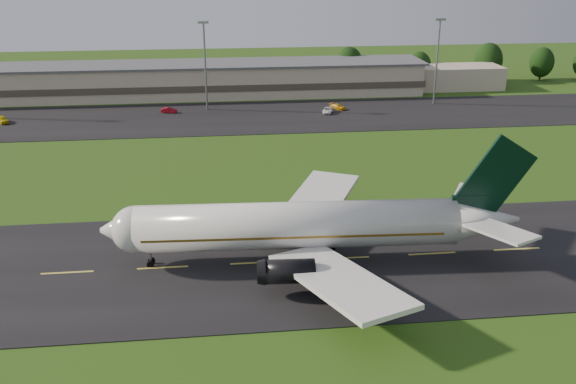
{
  "coord_description": "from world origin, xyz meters",
  "views": [
    {
      "loc": [
        7.06,
        -69.14,
        35.49
      ],
      "look_at": [
        15.9,
        8.0,
        6.0
      ],
      "focal_mm": 40.0,
      "sensor_mm": 36.0,
      "label": 1
    }
  ],
  "objects": [
    {
      "name": "terminal",
      "position": [
        6.4,
        96.18,
        3.99
      ],
      "size": [
        145.0,
        16.0,
        8.4
      ],
      "color": "#BFAD92",
      "rests_on": "ground"
    },
    {
      "name": "apron",
      "position": [
        0.0,
        72.0,
        0.05
      ],
      "size": [
        260.0,
        30.0,
        0.1
      ],
      "primitive_type": "cube",
      "color": "black",
      "rests_on": "ground"
    },
    {
      "name": "service_vehicle_d",
      "position": [
        35.57,
        76.74,
        0.7
      ],
      "size": [
        3.82,
        4.36,
        1.21
      ],
      "primitive_type": "imported",
      "rotation": [
        0.0,
        0.0,
        0.63
      ],
      "color": "#E4A10D",
      "rests_on": "apron"
    },
    {
      "name": "service_vehicle_b",
      "position": [
        -3.71,
        77.72,
        0.7
      ],
      "size": [
        3.87,
        2.16,
        1.21
      ],
      "primitive_type": "imported",
      "rotation": [
        0.0,
        0.0,
        1.32
      ],
      "color": "maroon",
      "rests_on": "apron"
    },
    {
      "name": "taxiway",
      "position": [
        0.0,
        0.0,
        0.05
      ],
      "size": [
        220.0,
        30.0,
        0.1
      ],
      "primitive_type": "cube",
      "color": "black",
      "rests_on": "ground"
    },
    {
      "name": "ground",
      "position": [
        0.0,
        0.0,
        0.0
      ],
      "size": [
        360.0,
        360.0,
        0.0
      ],
      "primitive_type": "plane",
      "color": "#284411",
      "rests_on": "ground"
    },
    {
      "name": "light_mast_centre",
      "position": [
        5.0,
        80.0,
        12.74
      ],
      "size": [
        2.4,
        1.2,
        20.35
      ],
      "color": "gray",
      "rests_on": "ground"
    },
    {
      "name": "service_vehicle_c",
      "position": [
        32.69,
        73.47,
        0.72
      ],
      "size": [
        3.51,
        4.92,
        1.24
      ],
      "primitive_type": "imported",
      "rotation": [
        0.0,
        0.0,
        -0.36
      ],
      "color": "white",
      "rests_on": "apron"
    },
    {
      "name": "service_vehicle_a",
      "position": [
        -39.11,
        72.55,
        0.85
      ],
      "size": [
        3.81,
        4.69,
        1.5
      ],
      "primitive_type": "imported",
      "rotation": [
        0.0,
        0.0,
        0.55
      ],
      "color": "gold",
      "rests_on": "apron"
    },
    {
      "name": "airliner",
      "position": [
        16.92,
        -0.04,
        4.66
      ],
      "size": [
        51.3,
        42.13,
        15.57
      ],
      "rotation": [
        0.0,
        0.0,
        -0.05
      ],
      "color": "white",
      "rests_on": "ground"
    },
    {
      "name": "light_mast_east",
      "position": [
        60.0,
        80.0,
        12.74
      ],
      "size": [
        2.4,
        1.2,
        20.35
      ],
      "color": "gray",
      "rests_on": "ground"
    },
    {
      "name": "tree_line",
      "position": [
        37.17,
        105.95,
        5.2
      ],
      "size": [
        191.97,
        9.24,
        10.84
      ],
      "color": "black",
      "rests_on": "ground"
    }
  ]
}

